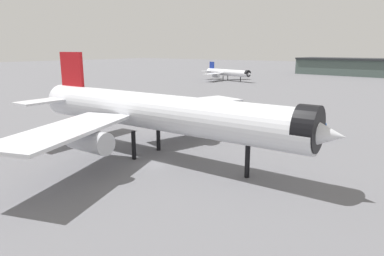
# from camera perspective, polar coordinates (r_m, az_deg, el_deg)

# --- Properties ---
(ground) EXTENTS (900.00, 900.00, 0.00)m
(ground) POSITION_cam_1_polar(r_m,az_deg,el_deg) (54.05, -6.21, -6.01)
(ground) COLOR slate
(airliner_near_gate) EXTENTS (57.51, 52.48, 16.89)m
(airliner_near_gate) POSITION_cam_1_polar(r_m,az_deg,el_deg) (56.00, -5.97, 2.54)
(airliner_near_gate) COLOR silver
(airliner_near_gate) RESTS_ON ground
(airliner_far_taxiway) EXTENTS (35.38, 31.65, 10.08)m
(airliner_far_taxiway) POSITION_cam_1_polar(r_m,az_deg,el_deg) (196.60, 5.83, 9.07)
(airliner_far_taxiway) COLOR silver
(airliner_far_taxiway) RESTS_ON ground
(service_truck_front) EXTENTS (4.87, 5.88, 3.00)m
(service_truck_front) POSITION_cam_1_polar(r_m,az_deg,el_deg) (75.91, 19.88, 0.07)
(service_truck_front) COLOR black
(service_truck_front) RESTS_ON ground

